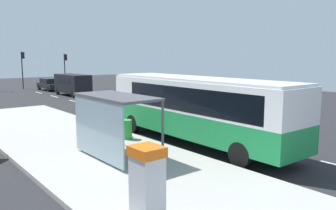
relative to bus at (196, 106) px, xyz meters
The scene contains 20 objects.
ground_plane 13.87m from the bus, 82.85° to the left, with size 56.00×92.00×0.04m, color #262628.
sidewalk_platform 5.27m from the bus, 160.77° to the left, with size 6.20×30.00×0.18m, color #ADAAA3.
lane_stripe_seg_1 3.01m from the bus, 34.82° to the right, with size 0.16×2.20×0.01m, color silver.
lane_stripe_seg_2 4.52m from the bus, 61.65° to the left, with size 0.16×2.20×0.01m, color silver.
lane_stripe_seg_3 9.04m from the bus, 77.20° to the left, with size 0.16×2.20×0.01m, color silver.
lane_stripe_seg_4 13.90m from the bus, 81.81° to the left, with size 0.16×2.20×0.01m, color silver.
lane_stripe_seg_5 18.83m from the bus, 83.99° to the left, with size 0.16×2.20×0.01m, color silver.
lane_stripe_seg_6 23.79m from the bus, 85.26° to the left, with size 0.16×2.20×0.01m, color silver.
lane_stripe_seg_7 28.76m from the bus, 86.08° to the left, with size 0.16×2.20×0.01m, color silver.
bus is the anchor object (origin of this frame).
white_van 23.64m from the bus, 80.47° to the left, with size 2.13×5.25×2.30m.
sedan_near 30.76m from the bus, 82.50° to the left, with size 1.96×4.46×1.52m.
ticket_machine 8.59m from the bus, 141.53° to the right, with size 0.66×0.76×1.94m.
recycling_bin_green 3.58m from the bus, 137.55° to the left, with size 0.52×0.52×0.95m, color green.
recycling_bin_orange 4.06m from the bus, 129.90° to the left, with size 0.52×0.52×0.95m, color orange.
recycling_bin_yellow 4.60m from the bus, 124.10° to the left, with size 0.52×0.52×0.95m, color yellow.
recycling_bin_blue 5.17m from the bus, 119.62° to the left, with size 0.52×0.52×0.95m, color blue.
traffic_light_near_side 33.96m from the bus, 77.72° to the left, with size 0.49×0.28×4.62m.
traffic_light_median 34.85m from the bus, 86.52° to the left, with size 0.49×0.28×4.88m.
bus_shelter 4.71m from the bus, behind, with size 1.80×4.00×2.50m.
Camera 1 is at (-12.87, -11.20, 4.19)m, focal length 36.00 mm.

